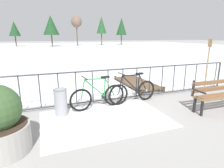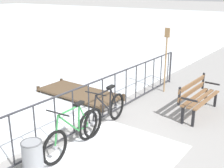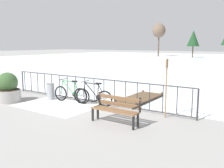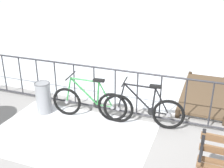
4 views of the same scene
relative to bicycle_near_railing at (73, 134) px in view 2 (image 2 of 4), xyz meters
The scene contains 9 objects.
ground_plane 0.89m from the bicycle_near_railing, 30.24° to the left, with size 160.00×160.00×0.00m, color gray.
snow_patch 0.87m from the bicycle_near_railing, 93.71° to the right, with size 3.17×2.12×0.01m, color white.
railing_fence 0.84m from the bicycle_near_railing, 30.24° to the left, with size 9.06×0.06×1.07m.
bicycle_near_railing is the anchor object (origin of this frame).
bicycle_second 1.18m from the bicycle_near_railing, ahead, with size 1.71×0.52×0.97m.
park_bench 3.43m from the bicycle_near_railing, 22.24° to the right, with size 1.61×0.52×0.89m.
trash_bin 1.09m from the bicycle_near_railing, behind, with size 0.35×0.35×0.73m.
oar_upright 4.29m from the bicycle_near_railing, ahead, with size 0.04×0.16×1.98m.
wooden_dock 3.05m from the bicycle_near_railing, 40.38° to the left, with size 1.10×2.62×0.20m.
Camera 2 is at (-4.29, -3.98, 3.03)m, focal length 46.00 mm.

